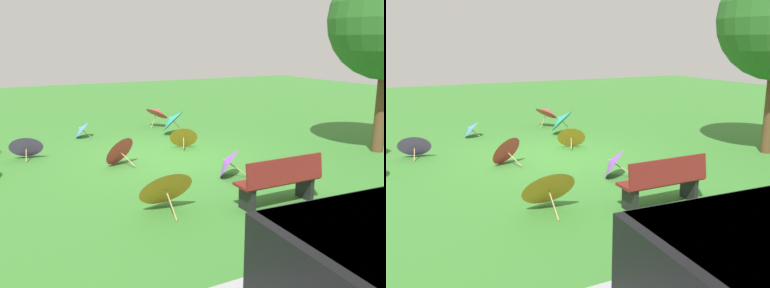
# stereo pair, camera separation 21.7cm
# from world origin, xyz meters

# --- Properties ---
(ground) EXTENTS (40.00, 40.00, 0.00)m
(ground) POSITION_xyz_m (0.00, 0.00, 0.00)
(ground) COLOR #387A2D
(park_bench) EXTENTS (1.60, 0.48, 0.90)m
(park_bench) POSITION_xyz_m (-0.40, 3.88, 0.47)
(park_bench) COLOR maroon
(park_bench) RESTS_ON ground
(parasol_orange_0) EXTENTS (0.91, 0.81, 0.67)m
(parasol_orange_0) POSITION_xyz_m (-0.80, -0.68, 0.33)
(parasol_orange_0) COLOR tan
(parasol_orange_0) RESTS_ON ground
(parasol_purple_0) EXTENTS (0.91, 0.78, 0.68)m
(parasol_purple_0) POSITION_xyz_m (3.12, -1.50, 0.35)
(parasol_purple_0) COLOR tan
(parasol_purple_0) RESTS_ON ground
(parasol_red_1) EXTENTS (0.95, 0.97, 0.80)m
(parasol_red_1) POSITION_xyz_m (-1.38, -3.77, 0.53)
(parasol_red_1) COLOR tan
(parasol_red_1) RESTS_ON ground
(parasol_purple_1) EXTENTS (0.85, 0.87, 0.68)m
(parasol_purple_1) POSITION_xyz_m (-0.47, 2.03, 0.34)
(parasol_purple_1) COLOR tan
(parasol_purple_1) RESTS_ON ground
(parasol_blue_0) EXTENTS (0.67, 0.74, 0.52)m
(parasol_blue_0) POSITION_xyz_m (1.34, -3.30, 0.27)
(parasol_blue_0) COLOR tan
(parasol_blue_0) RESTS_ON ground
(parasol_teal_1) EXTENTS (1.13, 1.15, 0.84)m
(parasol_teal_1) POSITION_xyz_m (-1.29, -2.48, 0.47)
(parasol_teal_1) COLOR tan
(parasol_teal_1) RESTS_ON ground
(parasol_orange_2) EXTENTS (0.96, 0.91, 0.87)m
(parasol_orange_2) POSITION_xyz_m (1.49, 3.13, 0.46)
(parasol_orange_2) COLOR tan
(parasol_orange_2) RESTS_ON ground
(parasol_red_2) EXTENTS (0.95, 0.90, 0.75)m
(parasol_red_2) POSITION_xyz_m (1.30, 0.06, 0.37)
(parasol_red_2) COLOR tan
(parasol_red_2) RESTS_ON ground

